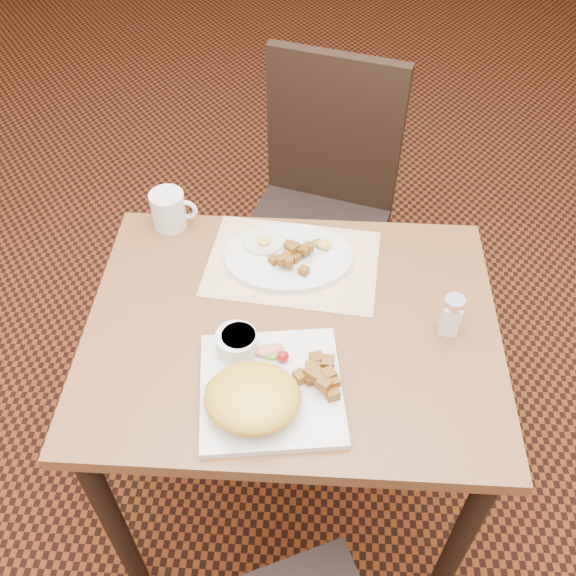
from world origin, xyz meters
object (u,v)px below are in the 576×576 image
Objects in this scene: plate_square at (271,389)px; table at (292,355)px; plate_oval at (288,257)px; coffee_mug at (169,210)px; chair_far at (321,200)px; salt_shaker at (451,314)px.

table is at bearing 79.29° from plate_square.
plate_oval is 2.62× the size of coffee_mug.
chair_far is 0.89m from plate_square.
coffee_mug is (-0.32, 0.31, 0.16)m from table.
plate_square is (-0.03, -0.17, 0.12)m from table.
coffee_mug reaches higher than table.
table is 0.21m from plate_square.
plate_oval reaches higher than plate_square.
coffee_mug is at bearing 159.53° from plate_oval.
chair_far is 9.70× the size of salt_shaker.
plate_square is 2.41× the size of coffee_mug.
salt_shaker is at bearing -24.92° from coffee_mug.
plate_oval is (-0.07, -0.49, 0.22)m from chair_far.
table is 0.23m from plate_oval.
plate_oval is 3.05× the size of salt_shaker.
table is 7.75× the size of coffee_mug.
plate_square is 0.37m from plate_oval.
table is at bearing -84.40° from plate_oval.
chair_far reaches higher than table.
chair_far is 3.46× the size of plate_square.
plate_square is (-0.09, -0.86, 0.22)m from chair_far.
salt_shaker reaches higher than plate_oval.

